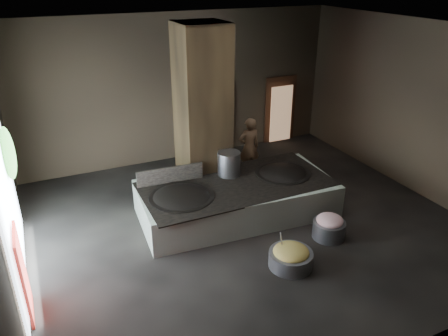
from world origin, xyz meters
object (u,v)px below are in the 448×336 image
wok_right (283,176)px  veg_basin (291,259)px  wok_left (182,199)px  meat_basin (329,229)px  cook (249,147)px  stock_pot (229,164)px  hearth_platform (236,199)px

wok_right → veg_basin: wok_right is taller
wok_left → meat_basin: size_ratio=2.02×
cook → veg_basin: size_ratio=1.95×
meat_basin → stock_pot: bearing=120.2°
wok_right → veg_basin: (-1.27, -2.44, -0.58)m
wok_left → cook: (2.74, 1.87, 0.14)m
wok_right → cook: cook is taller
wok_left → wok_right: bearing=2.0°
hearth_platform → wok_right: 1.39m
wok_left → stock_pot: 1.66m
hearth_platform → stock_pot: (0.05, 0.55, 0.72)m
cook → meat_basin: size_ratio=2.41×
hearth_platform → cook: 2.28m
stock_pot → meat_basin: size_ratio=0.84×
wok_left → meat_basin: bearing=-31.8°
hearth_platform → veg_basin: (0.08, -2.39, -0.24)m
wok_left → meat_basin: (2.90, -1.80, -0.55)m
wok_left → cook: size_ratio=0.84×
wok_right → stock_pot: stock_pot is taller
veg_basin → wok_left: bearing=123.2°
veg_basin → meat_basin: meat_basin is taller
stock_pot → veg_basin: bearing=-89.4°
wok_left → cook: bearing=34.3°
stock_pot → cook: (1.24, 1.27, -0.24)m
hearth_platform → meat_basin: hearth_platform is taller
stock_pot → veg_basin: stock_pot is taller
hearth_platform → wok_left: (-1.45, -0.05, 0.34)m
wok_left → veg_basin: wok_left is taller
hearth_platform → stock_pot: size_ratio=7.67×
wok_right → meat_basin: size_ratio=1.88×
hearth_platform → wok_right: size_ratio=3.41×
stock_pot → meat_basin: 2.93m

